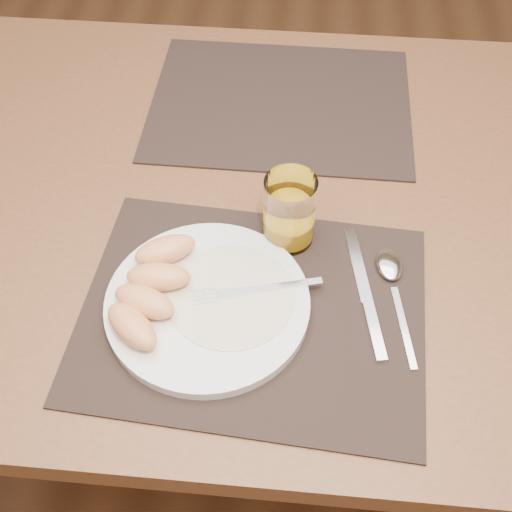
% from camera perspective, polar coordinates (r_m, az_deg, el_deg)
% --- Properties ---
extents(ground, '(5.00, 5.00, 0.00)m').
position_cam_1_polar(ground, '(1.62, 0.95, -13.38)').
color(ground, '#57341D').
rests_on(ground, ground).
extents(table, '(1.40, 0.90, 0.75)m').
position_cam_1_polar(table, '(1.05, 1.42, 2.36)').
color(table, brown).
rests_on(table, ground).
extents(placemat_near, '(0.47, 0.38, 0.00)m').
position_cam_1_polar(placemat_near, '(0.85, -0.29, -4.95)').
color(placemat_near, black).
rests_on(placemat_near, table).
extents(placemat_far, '(0.45, 0.35, 0.00)m').
position_cam_1_polar(placemat_far, '(1.15, 2.19, 13.41)').
color(placemat_far, black).
rests_on(placemat_far, table).
extents(plate, '(0.27, 0.27, 0.02)m').
position_cam_1_polar(plate, '(0.85, -4.33, -4.24)').
color(plate, white).
rests_on(plate, placemat_near).
extents(plate_dressing, '(0.17, 0.17, 0.00)m').
position_cam_1_polar(plate_dressing, '(0.84, -2.25, -3.51)').
color(plate_dressing, white).
rests_on(plate_dressing, plate).
extents(fork, '(0.17, 0.06, 0.00)m').
position_cam_1_polar(fork, '(0.85, -0.92, -3.13)').
color(fork, silver).
rests_on(fork, plate).
extents(knife, '(0.05, 0.22, 0.01)m').
position_cam_1_polar(knife, '(0.87, 9.87, -4.04)').
color(knife, silver).
rests_on(knife, placemat_near).
extents(spoon, '(0.05, 0.19, 0.01)m').
position_cam_1_polar(spoon, '(0.90, 11.91, -1.51)').
color(spoon, silver).
rests_on(spoon, placemat_near).
extents(juice_glass, '(0.07, 0.07, 0.11)m').
position_cam_1_polar(juice_glass, '(0.89, 2.97, 3.77)').
color(juice_glass, white).
rests_on(juice_glass, placemat_near).
extents(grapefruit_wedges, '(0.11, 0.21, 0.03)m').
position_cam_1_polar(grapefruit_wedges, '(0.84, -9.35, -2.80)').
color(grapefruit_wedges, '#EA985F').
rests_on(grapefruit_wedges, plate).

